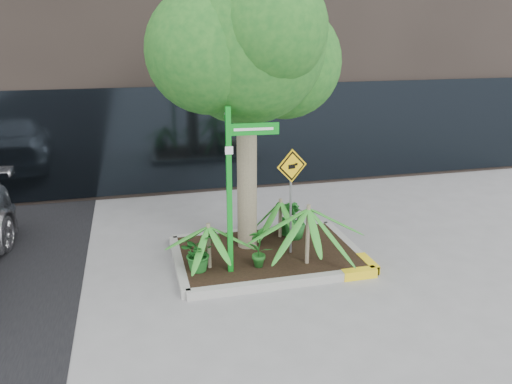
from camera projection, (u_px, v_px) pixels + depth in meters
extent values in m
plane|color=gray|center=(261.00, 267.00, 8.77)|extent=(80.00, 80.00, 0.00)
cube|color=#9E9E99|center=(253.00, 232.00, 10.09)|extent=(3.20, 0.15, 0.15)
cube|color=#9E9E99|center=(285.00, 283.00, 8.06)|extent=(3.20, 0.15, 0.15)
cube|color=#9E9E99|center=(179.00, 264.00, 8.70)|extent=(0.15, 2.20, 0.15)
cube|color=#9E9E99|center=(348.00, 246.00, 9.45)|extent=(0.15, 2.20, 0.15)
cube|color=yellow|center=(359.00, 274.00, 8.36)|extent=(0.60, 0.17, 0.15)
cube|color=black|center=(267.00, 252.00, 9.06)|extent=(3.05, 2.05, 0.06)
cylinder|color=gray|center=(247.00, 167.00, 8.83)|extent=(0.35, 0.35, 3.32)
cylinder|color=gray|center=(253.00, 97.00, 8.47)|extent=(0.63, 0.18, 1.08)
sphere|color=#18551C|center=(246.00, 43.00, 8.17)|extent=(2.66, 2.66, 2.66)
sphere|color=#18551C|center=(285.00, 62.00, 8.77)|extent=(1.99, 1.99, 1.99)
sphere|color=#18551C|center=(208.00, 51.00, 7.85)|extent=(1.99, 1.99, 1.99)
sphere|color=#18551C|center=(270.00, 29.00, 7.54)|extent=(1.77, 1.77, 1.77)
sphere|color=#18551C|center=(220.00, 15.00, 8.47)|extent=(1.88, 1.88, 1.88)
cylinder|color=gray|center=(308.00, 234.00, 8.43)|extent=(0.07, 0.07, 1.06)
cylinder|color=gray|center=(209.00, 246.00, 8.31)|extent=(0.07, 0.07, 0.80)
cylinder|color=gray|center=(280.00, 218.00, 9.57)|extent=(0.07, 0.07, 0.77)
imported|color=#1A5D1E|center=(198.00, 252.00, 8.24)|extent=(0.81, 0.81, 0.64)
imported|color=#1B5C20|center=(295.00, 220.00, 9.51)|extent=(0.54, 0.54, 0.73)
imported|color=#1E621E|center=(259.00, 246.00, 8.35)|extent=(0.44, 0.44, 0.75)
imported|color=#1C6220|center=(289.00, 217.00, 9.66)|extent=(0.56, 0.56, 0.72)
cube|color=#0D901D|center=(229.00, 197.00, 7.91)|extent=(0.09, 0.09, 2.88)
cube|color=#0D901D|center=(253.00, 129.00, 7.65)|extent=(0.80, 0.07, 0.19)
cube|color=#0D901D|center=(225.00, 112.00, 7.88)|extent=(0.07, 0.80, 0.19)
cube|color=white|center=(254.00, 129.00, 7.63)|extent=(0.62, 0.04, 0.04)
cube|color=white|center=(224.00, 112.00, 7.87)|extent=(0.04, 0.62, 0.04)
cube|color=white|center=(229.00, 150.00, 7.63)|extent=(0.12, 0.01, 0.12)
cylinder|color=slate|center=(291.00, 206.00, 8.75)|extent=(0.06, 0.11, 1.75)
cube|color=yellow|center=(292.00, 166.00, 8.51)|extent=(0.57, 0.15, 0.59)
cube|color=black|center=(292.00, 166.00, 8.50)|extent=(0.51, 0.13, 0.52)
cube|color=yellow|center=(292.00, 166.00, 8.49)|extent=(0.43, 0.11, 0.44)
cube|color=black|center=(292.00, 167.00, 8.49)|extent=(0.14, 0.04, 0.08)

